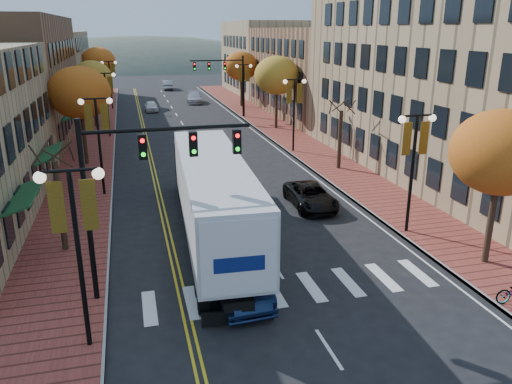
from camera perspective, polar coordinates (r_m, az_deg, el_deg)
ground at (r=18.66m, az=5.89°, el=-13.94°), size 200.00×200.00×0.00m
sidewalk_left at (r=48.37m, az=-18.14°, el=5.56°), size 4.00×85.00×0.15m
sidewalk_right at (r=50.46m, az=2.79°, el=6.93°), size 4.00×85.00×0.15m
building_left_far at (r=76.76m, az=-23.52°, el=12.88°), size 12.00×26.00×9.50m
building_right_near at (r=39.22m, az=24.38°, el=13.12°), size 15.00×28.00×15.00m
building_right_mid at (r=61.90m, az=8.85°, el=13.43°), size 15.00×24.00×10.00m
building_right_far at (r=82.51m, az=2.70°, el=15.10°), size 15.00×20.00×11.00m
tree_left_a at (r=24.22m, az=-21.46°, el=-1.52°), size 0.28×0.28×4.20m
tree_left_b at (r=39.14m, az=-19.53°, el=10.64°), size 4.48×4.48×7.21m
tree_left_c at (r=55.06m, az=-18.27°, el=12.25°), size 4.16×4.16×6.69m
tree_left_d at (r=72.95m, az=-17.57°, el=13.99°), size 4.61×4.61×7.42m
tree_right_a at (r=22.82m, az=26.26°, el=4.06°), size 4.16×4.16×6.69m
tree_right_b at (r=36.71m, az=9.57°, el=5.91°), size 0.28×0.28×4.20m
tree_right_c at (r=51.12m, az=2.38°, el=13.17°), size 4.48×4.48×7.21m
tree_right_d at (r=66.56m, az=-1.72°, el=14.20°), size 4.35×4.35×7.00m
lamp_left_a at (r=15.87m, az=-19.94°, el=-3.61°), size 1.96×0.36×6.05m
lamp_left_b at (r=31.30m, az=-17.62°, el=7.03°), size 1.96×0.36×6.05m
lamp_left_c at (r=49.10m, az=-16.77°, el=10.88°), size 1.96×0.36×6.05m
lamp_left_d at (r=67.01m, az=-16.36°, el=12.67°), size 1.96×0.36×6.05m
lamp_right_a at (r=25.24m, az=17.63°, el=4.50°), size 1.96×0.36×6.05m
lamp_right_b at (r=41.33m, az=4.39°, el=10.34°), size 1.96×0.36×6.05m
lamp_right_c at (r=58.54m, az=-1.39°, el=12.68°), size 1.96×0.36×6.05m
traffic_mast_near at (r=18.43m, az=-13.16°, el=2.05°), size 6.10×0.35×7.00m
traffic_mast_far at (r=58.06m, az=-3.40°, el=13.23°), size 6.10×0.34×7.00m
semi_truck at (r=24.21m, az=-5.23°, el=0.32°), size 3.63×17.21×4.27m
navy_sedan at (r=19.58m, az=-2.52°, el=-9.36°), size 2.12×5.24×1.69m
black_suv at (r=29.07m, az=6.24°, el=-0.44°), size 2.34×4.84×1.33m
car_far_white at (r=64.72m, az=-11.89°, el=9.58°), size 1.62×3.81×1.28m
car_far_silver at (r=71.30m, az=-7.07°, el=10.66°), size 2.52×5.23×1.47m
car_far_oncoming at (r=88.15m, az=-10.01°, el=11.96°), size 1.96×4.76×1.53m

